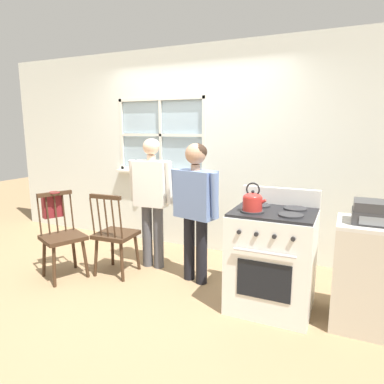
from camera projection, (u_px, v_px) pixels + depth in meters
The scene contains 12 objects.
ground_plane at pixel (142, 287), 3.60m from camera, with size 16.00×16.00×0.00m, color #937551.
wall_back at pixel (198, 151), 4.59m from camera, with size 6.40×0.16×2.70m.
chair_by_window at pixel (62, 238), 3.78m from camera, with size 0.54×0.55×0.95m.
chair_near_wall at pixel (115, 236), 3.85m from camera, with size 0.44×0.42×0.95m.
person_elderly_left at pixel (152, 192), 3.97m from camera, with size 0.54×0.23×1.53m.
person_teen_center at pixel (195, 198), 3.58m from camera, with size 0.60×0.31×1.49m.
stove at pixel (272, 259), 3.12m from camera, with size 0.73×0.68×1.08m.
kettle at pixel (253, 201), 2.97m from camera, with size 0.21×0.17×0.25m.
potted_plant at pixel (147, 168), 4.87m from camera, with size 0.17×0.17×0.20m.
handbag at pixel (53, 205), 3.90m from camera, with size 0.24×0.24×0.31m.
side_counter at pixel (369, 276), 2.82m from camera, with size 0.55×0.50×0.90m.
stereo at pixel (376, 213), 2.70m from camera, with size 0.34×0.29×0.18m.
Camera 1 is at (1.87, -2.83, 1.65)m, focal length 32.00 mm.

